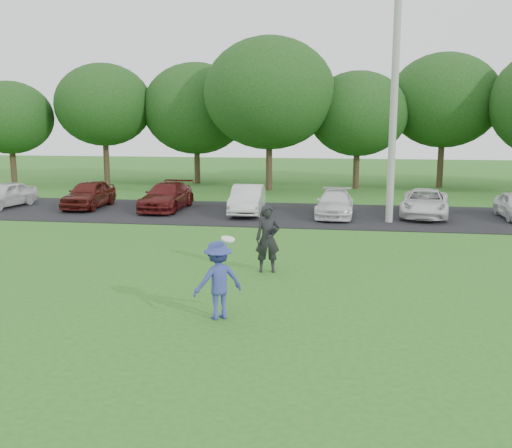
% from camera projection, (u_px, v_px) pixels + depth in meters
% --- Properties ---
extents(ground, '(100.00, 100.00, 0.00)m').
position_uv_depth(ground, '(231.00, 315.00, 11.85)').
color(ground, '#276C1F').
rests_on(ground, ground).
extents(parking_lot, '(32.00, 6.50, 0.03)m').
position_uv_depth(parking_lot, '(289.00, 214.00, 24.49)').
color(parking_lot, black).
rests_on(parking_lot, ground).
extents(utility_pole, '(0.28, 0.28, 10.68)m').
position_uv_depth(utility_pole, '(395.00, 84.00, 21.60)').
color(utility_pole, '#A3A49F').
rests_on(utility_pole, ground).
extents(frisbee_player, '(1.19, 1.08, 1.78)m').
position_uv_depth(frisbee_player, '(218.00, 280.00, 11.55)').
color(frisbee_player, '#353F96').
rests_on(frisbee_player, ground).
extents(camera_bystander, '(0.72, 0.55, 1.79)m').
position_uv_depth(camera_bystander, '(268.00, 239.00, 15.09)').
color(camera_bystander, black).
rests_on(camera_bystander, ground).
extents(parked_cars, '(28.14, 4.60, 1.26)m').
position_uv_depth(parked_cars, '(284.00, 200.00, 24.51)').
color(parked_cars, silver).
rests_on(parked_cars, parking_lot).
extents(tree_row, '(42.39, 9.85, 8.64)m').
position_uv_depth(tree_row, '(332.00, 104.00, 32.88)').
color(tree_row, '#38281C').
rests_on(tree_row, ground).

